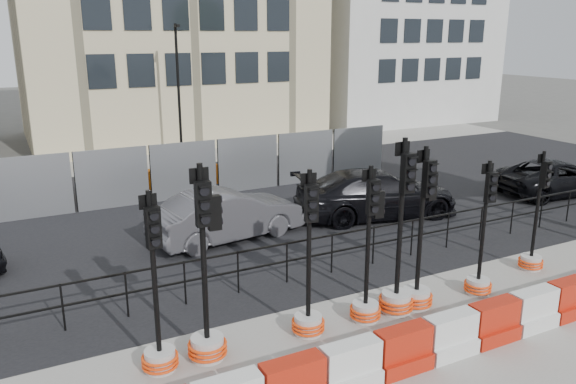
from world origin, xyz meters
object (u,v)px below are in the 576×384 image
traffic_signal_a (159,336)px  car_c (377,194)px  traffic_signal_d (367,286)px  traffic_signal_h (533,246)px

traffic_signal_a → car_c: traffic_signal_a is taller
traffic_signal_a → traffic_signal_d: (4.11, -0.15, 0.10)m
traffic_signal_a → traffic_signal_d: bearing=-7.4°
traffic_signal_a → traffic_signal_d: 4.12m
traffic_signal_d → car_c: (4.13, 5.40, -0.01)m
traffic_signal_d → traffic_signal_h: size_ratio=1.08×
traffic_signal_h → car_c: (-0.91, 5.14, 0.14)m
traffic_signal_a → car_c: size_ratio=0.58×
traffic_signal_a → car_c: 9.78m
traffic_signal_a → traffic_signal_d: size_ratio=1.00×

